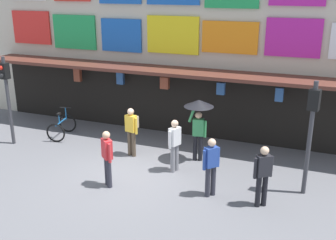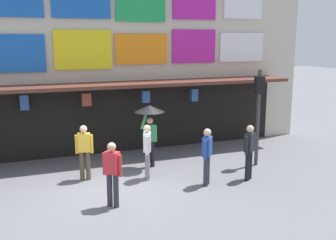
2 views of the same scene
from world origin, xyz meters
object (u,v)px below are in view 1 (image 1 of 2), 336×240
(pedestrian_in_black, at_px, (175,143))
(traffic_light_far, at_px, (312,120))
(pedestrian_in_purple, at_px, (211,164))
(pedestrian_in_green, at_px, (263,173))
(pedestrian_in_white, at_px, (107,156))
(traffic_light_near, at_px, (6,87))
(pedestrian_with_umbrella, at_px, (199,113))
(pedestrian_in_yellow, at_px, (132,128))
(bicycle_parked, at_px, (62,127))

(pedestrian_in_black, bearing_deg, traffic_light_far, 0.26)
(pedestrian_in_black, bearing_deg, pedestrian_in_purple, -36.74)
(pedestrian_in_green, xyz_separation_m, pedestrian_in_purple, (-1.38, 0.04, 0.00))
(pedestrian_in_white, bearing_deg, pedestrian_in_green, 6.55)
(traffic_light_near, height_order, pedestrian_in_purple, traffic_light_near)
(traffic_light_far, distance_m, pedestrian_with_umbrella, 3.60)
(pedestrian_in_yellow, xyz_separation_m, pedestrian_with_umbrella, (2.19, 0.42, 0.66))
(traffic_light_far, relative_size, pedestrian_in_black, 1.90)
(bicycle_parked, relative_size, pedestrian_in_purple, 0.77)
(traffic_light_near, bearing_deg, pedestrian_with_umbrella, 8.83)
(pedestrian_in_purple, bearing_deg, bicycle_parked, 160.40)
(pedestrian_in_white, relative_size, pedestrian_in_green, 1.00)
(traffic_light_far, bearing_deg, bicycle_parked, 172.22)
(traffic_light_near, relative_size, bicycle_parked, 2.49)
(pedestrian_in_green, bearing_deg, traffic_light_far, 48.55)
(traffic_light_near, distance_m, pedestrian_in_purple, 7.93)
(pedestrian_in_green, bearing_deg, pedestrian_with_umbrella, 138.01)
(pedestrian_in_white, distance_m, pedestrian_with_umbrella, 3.31)
(traffic_light_far, xyz_separation_m, bicycle_parked, (-8.89, 1.21, -1.75))
(pedestrian_in_green, bearing_deg, pedestrian_in_white, -173.45)
(pedestrian_in_yellow, bearing_deg, pedestrian_in_black, -19.28)
(pedestrian_in_white, relative_size, pedestrian_in_purple, 1.00)
(bicycle_parked, xyz_separation_m, pedestrian_in_purple, (6.50, -2.31, 0.55))
(pedestrian_in_yellow, bearing_deg, bicycle_parked, 169.42)
(pedestrian_in_yellow, bearing_deg, pedestrian_in_white, -81.38)
(pedestrian_in_green, height_order, pedestrian_in_purple, same)
(pedestrian_with_umbrella, bearing_deg, pedestrian_in_green, -41.99)
(pedestrian_in_green, relative_size, pedestrian_in_purple, 1.00)
(bicycle_parked, xyz_separation_m, pedestrian_with_umbrella, (5.47, -0.19, 1.25))
(pedestrian_in_yellow, height_order, pedestrian_in_purple, same)
(pedestrian_in_green, xyz_separation_m, pedestrian_with_umbrella, (-2.41, 2.17, 0.69))
(traffic_light_far, relative_size, bicycle_parked, 2.49)
(pedestrian_in_black, xyz_separation_m, pedestrian_with_umbrella, (0.42, 1.04, 0.69))
(pedestrian_in_black, distance_m, pedestrian_in_white, 2.16)
(traffic_light_near, relative_size, pedestrian_in_purple, 1.90)
(traffic_light_near, relative_size, pedestrian_in_black, 1.90)
(pedestrian_in_white, xyz_separation_m, pedestrian_in_yellow, (-0.34, 2.23, 0.04))
(traffic_light_near, height_order, pedestrian_with_umbrella, traffic_light_near)
(pedestrian_in_black, distance_m, pedestrian_in_purple, 1.81)
(pedestrian_in_white, distance_m, pedestrian_in_green, 4.29)
(pedestrian_in_black, distance_m, pedestrian_in_yellow, 1.87)
(pedestrian_in_white, bearing_deg, pedestrian_with_umbrella, 55.11)
(pedestrian_in_yellow, bearing_deg, traffic_light_near, -172.22)
(traffic_light_far, relative_size, pedestrian_in_green, 1.90)
(pedestrian_in_yellow, bearing_deg, traffic_light_far, -6.12)
(pedestrian_in_black, height_order, pedestrian_in_purple, same)
(traffic_light_far, distance_m, pedestrian_in_purple, 2.89)
(traffic_light_near, distance_m, pedestrian_in_black, 6.42)
(pedestrian_in_yellow, relative_size, pedestrian_with_umbrella, 0.81)
(traffic_light_near, xyz_separation_m, pedestrian_in_yellow, (4.54, 0.62, -1.16))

